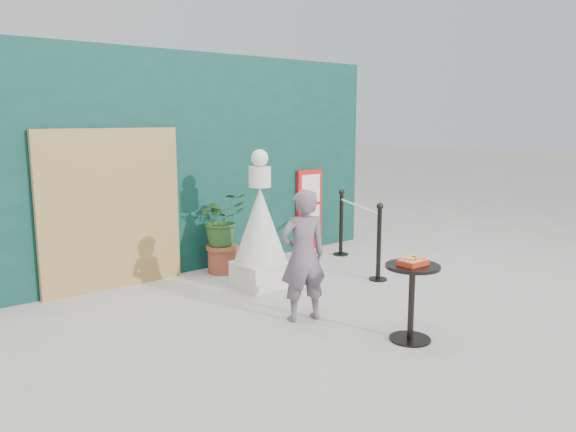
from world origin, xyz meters
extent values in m
plane|color=#ADAAA5|center=(0.00, 0.00, 0.00)|extent=(60.00, 60.00, 0.00)
cube|color=#0B3229|center=(0.00, 3.15, 1.50)|extent=(6.00, 0.30, 3.00)
cube|color=tan|center=(-1.40, 2.94, 1.00)|extent=(1.80, 0.08, 2.00)
imported|color=#60525D|center=(-0.32, 0.56, 0.70)|extent=(0.59, 0.48, 1.40)
cube|color=red|center=(1.90, 2.96, 0.65)|extent=(0.50, 0.06, 1.30)
cube|color=beige|center=(1.90, 2.92, 1.00)|extent=(0.38, 0.02, 0.45)
cube|color=beige|center=(1.90, 2.92, 0.50)|extent=(0.38, 0.02, 0.45)
cube|color=red|center=(1.90, 2.92, 0.15)|extent=(0.38, 0.02, 0.18)
cube|color=silver|center=(0.06, 1.82, 0.16)|extent=(0.58, 0.58, 0.32)
cone|color=silver|center=(0.06, 1.82, 0.80)|extent=(0.68, 0.68, 0.96)
cylinder|color=silver|center=(0.06, 1.82, 1.40)|extent=(0.28, 0.28, 0.25)
sphere|color=silver|center=(0.06, 1.82, 1.64)|extent=(0.21, 0.21, 0.21)
cylinder|color=black|center=(0.11, -0.52, 0.01)|extent=(0.40, 0.40, 0.02)
cylinder|color=black|center=(0.11, -0.52, 0.36)|extent=(0.06, 0.06, 0.72)
cylinder|color=black|center=(0.11, -0.52, 0.73)|extent=(0.52, 0.52, 0.03)
cube|color=red|center=(0.11, -0.52, 0.78)|extent=(0.26, 0.19, 0.05)
cube|color=red|center=(0.11, -0.52, 0.80)|extent=(0.24, 0.17, 0.00)
cube|color=#DCBF50|center=(0.07, -0.51, 0.82)|extent=(0.15, 0.14, 0.02)
cube|color=gold|center=(0.16, -0.54, 0.82)|extent=(0.13, 0.13, 0.02)
cone|color=yellow|center=(0.13, -0.47, 0.83)|extent=(0.06, 0.06, 0.06)
cylinder|color=brown|center=(0.04, 2.67, 0.17)|extent=(0.40, 0.40, 0.33)
cylinder|color=#925930|center=(0.04, 2.67, 0.36)|extent=(0.45, 0.45, 0.06)
imported|color=#285122|center=(0.04, 2.67, 0.76)|extent=(0.66, 0.57, 0.73)
cylinder|color=black|center=(1.42, 1.05, 0.01)|extent=(0.24, 0.24, 0.02)
cylinder|color=black|center=(1.42, 1.05, 0.48)|extent=(0.06, 0.06, 0.96)
sphere|color=black|center=(1.42, 1.05, 0.99)|extent=(0.09, 0.09, 0.09)
cylinder|color=black|center=(2.02, 2.35, 0.01)|extent=(0.24, 0.24, 0.02)
cylinder|color=black|center=(2.02, 2.35, 0.48)|extent=(0.06, 0.06, 0.96)
sphere|color=black|center=(2.02, 2.35, 0.99)|extent=(0.09, 0.09, 0.09)
cylinder|color=silver|center=(1.72, 1.70, 0.88)|extent=(0.63, 1.31, 0.03)
camera|label=1|loc=(-4.08, -3.73, 2.12)|focal=35.00mm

